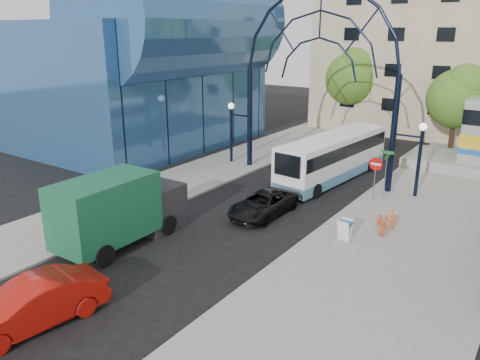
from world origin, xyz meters
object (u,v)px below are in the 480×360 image
Objects in this scene: gateway_arch at (319,44)px; street_name_sign at (386,164)px; stop_sign at (376,168)px; tree_north_b at (354,76)px; black_suv at (263,204)px; sandwich_board at (345,227)px; green_truck at (121,209)px; tree_north_a at (459,95)px; bike_near_b at (388,221)px; red_sedan at (32,305)px; bike_near_a at (381,222)px; city_bus at (333,157)px.

gateway_arch is 4.87× the size of street_name_sign.
tree_north_b reaches higher than stop_sign.
sandwich_board is at bearing -7.26° from black_suv.
black_suv is (3.54, 6.48, -1.01)m from green_truck.
tree_north_b is at bearing 158.20° from tree_north_a.
bike_near_b reaches higher than sandwich_board.
green_truck is at bearing 122.00° from red_sedan.
tree_north_b is (-8.68, 17.93, 3.27)m from stop_sign.
bike_near_b is at bearing -63.73° from tree_north_b.
green_truck is 7.46m from black_suv.
bike_near_a is at bearing -42.20° from gateway_arch.
red_sedan is at bearing -105.80° from stop_sign.
city_bus reaches higher than bike_near_a.
gateway_arch reaches higher than tree_north_b.
gateway_arch is 1.95× the size of tree_north_a.
tree_north_b is (-9.08, 17.33, 3.14)m from street_name_sign.
stop_sign is at bearing -95.42° from tree_north_a.
gateway_arch is 7.86× the size of bike_near_a.
street_name_sign reaches higher than bike_near_a.
tree_north_b is at bearing 105.17° from red_sedan.
street_name_sign is 1.61× the size of bike_near_a.
bike_near_b is (0.82, -17.93, -3.93)m from tree_north_a.
tree_north_b is 24.17m from black_suv.
black_suv is at bearing 171.91° from sandwich_board.
city_bus is (5.00, -15.30, -3.75)m from tree_north_b.
tree_north_a reaches higher than stop_sign.
sandwich_board reaches higher than bike_near_a.
red_sedan reaches higher than black_suv.
bike_near_b is at bearing -29.27° from bike_near_a.
stop_sign reaches higher than sandwich_board.
green_truck reaches higher than street_name_sign.
green_truck is 6.63m from red_sedan.
city_bus is (-5.00, -11.30, -3.09)m from tree_north_a.
city_bus is at bearing 95.55° from red_sedan.
tree_north_b is 29.98m from green_truck.
black_suv is at bearing -126.85° from street_name_sign.
red_sedan is (-5.86, -11.87, 0.06)m from sandwich_board.
city_bus is 2.38× the size of black_suv.
gateway_arch is 1.28× the size of city_bus.
red_sedan is at bearing -88.54° from city_bus.
green_truck is 3.75× the size of bike_near_a.
tree_north_b is (-9.48, 23.95, 4.52)m from sandwich_board.
green_truck is at bearing -109.09° from tree_north_a.
red_sedan is (-1.38, -20.51, -0.71)m from city_bus.
stop_sign is 14.23m from tree_north_a.
gateway_arch is 12.52m from sandwich_board.
city_bus is at bearing 117.37° from sandwich_board.
gateway_arch reaches higher than bike_near_a.
stop_sign is at bearing 53.63° from black_suv.
red_sedan is (2.53, -6.07, -0.83)m from green_truck.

